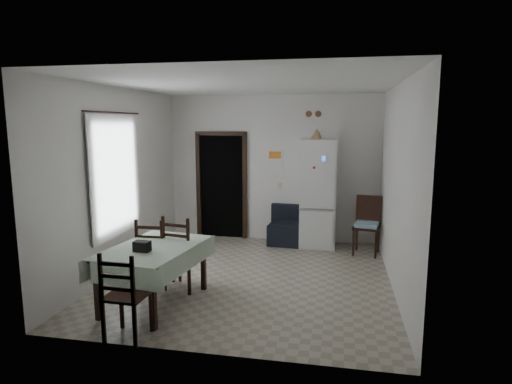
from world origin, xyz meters
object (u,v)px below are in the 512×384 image
Objects in this scene: dining_table at (155,275)px; dining_chair_far_left at (155,252)px; navy_seat at (286,225)px; fridge at (318,193)px; dining_chair_far_right at (184,252)px; dining_chair_near_head at (127,294)px; corner_chair at (367,226)px.

dining_chair_far_left is at bearing 121.17° from dining_table.
dining_table is at bearing -108.24° from navy_seat.
navy_seat is 3.39m from dining_table.
fridge is 1.38× the size of dining_table.
dining_chair_far_right reaches higher than dining_chair_far_left.
navy_seat is 0.70× the size of dining_chair_far_right.
corner_chair is at bearing -125.00° from dining_chair_near_head.
navy_seat is at bearing -103.42° from dining_chair_far_right.
fridge is 2.72× the size of navy_seat.
fridge is 1.96× the size of corner_chair.
dining_chair_far_left is (-1.58, -2.53, 0.13)m from navy_seat.
dining_chair_far_right is 1.49m from dining_chair_near_head.
dining_chair_far_right is at bearing -129.82° from corner_chair.
dining_chair_far_left is 1.52m from dining_chair_near_head.
fridge is 3.11m from dining_chair_far_right.
corner_chair is at bearing -26.34° from fridge.
navy_seat is 0.72× the size of corner_chair.
fridge reaches higher than dining_chair_near_head.
fridge is 3.38m from dining_chair_far_left.
dining_chair_near_head is at bearing -115.89° from corner_chair.
fridge is 1.10m from corner_chair.
navy_seat is 4.21m from dining_chair_near_head.
corner_chair is (0.90, -0.38, -0.50)m from fridge.
navy_seat is at bearing 177.00° from corner_chair.
corner_chair is 3.76m from dining_chair_far_left.
dining_chair_far_left is at bearing 11.53° from dining_chair_far_right.
fridge is at bearing 66.40° from dining_table.
dining_chair_near_head is (-2.75, -3.64, -0.02)m from corner_chair.
dining_chair_far_right is (-2.65, -2.15, 0.01)m from corner_chair.
corner_chair is 0.71× the size of dining_table.
dining_chair_far_right is at bearing 80.89° from dining_table.
dining_chair_far_right is 1.07× the size of dining_chair_near_head.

